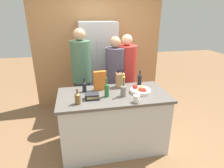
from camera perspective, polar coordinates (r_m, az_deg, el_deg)
name	(u,v)px	position (r m, az deg, el deg)	size (l,w,h in m)	color
ground_plane	(113,145)	(3.23, 0.36, -17.99)	(14.00, 14.00, 0.00)	brown
kitchen_island	(113,121)	(2.96, 0.38, -11.11)	(1.61, 0.80, 0.91)	silver
back_wall_wood	(98,47)	(4.27, -4.26, 11.10)	(2.81, 0.12, 2.60)	#AD7A4C
refrigerator	(98,68)	(3.99, -4.17, 5.01)	(0.74, 0.62, 1.87)	#B7B7BC
fruit_bowl	(140,90)	(2.81, 8.60, -1.92)	(0.30, 0.30, 0.10)	silver
knife_block	(120,80)	(2.97, 2.51, 1.22)	(0.13, 0.11, 0.31)	#A87A4C
flower_vase	(123,90)	(2.65, 3.46, -1.77)	(0.08, 0.08, 0.31)	gray
cereal_box	(100,81)	(2.86, -3.68, 1.05)	(0.20, 0.08, 0.30)	orange
coffee_mug	(137,99)	(2.51, 7.53, -4.51)	(0.09, 0.13, 0.10)	silver
book_stack	(92,96)	(2.60, -6.02, -3.77)	(0.21, 0.15, 0.08)	#232328
bottle_oil	(78,98)	(2.47, -10.44, -4.20)	(0.08, 0.08, 0.21)	brown
bottle_vinegar	(107,89)	(2.63, -1.62, -1.61)	(0.06, 0.06, 0.28)	#286633
bottle_wine	(84,86)	(2.82, -8.43, -0.73)	(0.06, 0.06, 0.22)	black
bottle_water	(140,79)	(3.11, 8.43, 1.51)	(0.07, 0.07, 0.24)	black
person_at_sink	(82,73)	(3.40, -9.24, 3.31)	(0.34, 0.34, 1.79)	#383842
person_in_blue	(115,77)	(3.40, 0.89, 2.12)	(0.34, 0.34, 1.66)	#383842
person_in_red_tee	(126,75)	(3.53, 4.30, 2.88)	(0.37, 0.37, 1.67)	#383842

